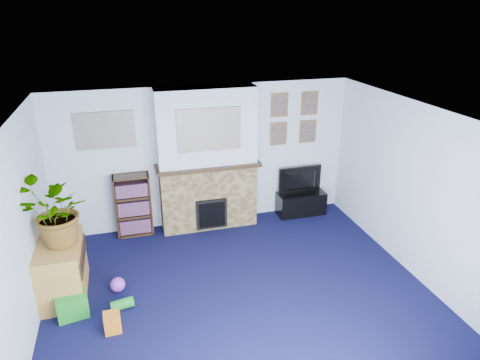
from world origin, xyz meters
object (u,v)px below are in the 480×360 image
object	(u,v)px
tv_stand	(301,202)
bookshelf	(133,206)
television	(302,181)
sideboard	(62,271)

from	to	relation	value
tv_stand	bookshelf	size ratio (longest dim) A/B	0.83
tv_stand	television	bearing A→B (deg)	90.00
bookshelf	sideboard	world-z (taller)	bookshelf
bookshelf	sideboard	size ratio (longest dim) A/B	1.07
tv_stand	sideboard	size ratio (longest dim) A/B	0.89
television	bookshelf	xyz separation A→B (m)	(-2.96, 0.06, -0.14)
sideboard	bookshelf	bearing A→B (deg)	54.70
television	bookshelf	world-z (taller)	bookshelf
television	sideboard	distance (m)	4.18
bookshelf	sideboard	xyz separation A→B (m)	(-0.99, -1.40, -0.15)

